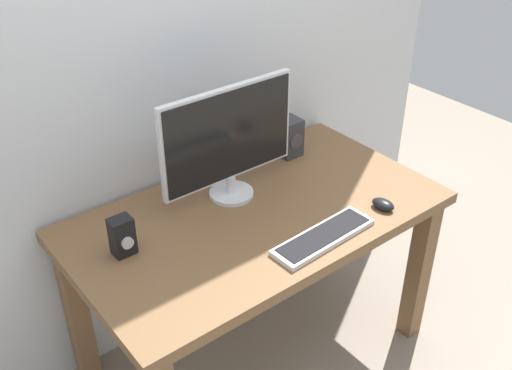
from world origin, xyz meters
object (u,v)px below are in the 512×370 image
at_px(mouse, 383,204).
at_px(speaker_right, 289,137).
at_px(desk, 256,237).
at_px(keyboard_primary, 323,237).
at_px(audio_controller, 122,236).
at_px(monitor, 229,139).

relative_size(mouse, speaker_right, 0.54).
relative_size(desk, speaker_right, 8.34).
distance_m(desk, keyboard_primary, 0.32).
xyz_separation_m(desk, keyboard_primary, (0.08, -0.28, 0.13)).
relative_size(desk, keyboard_primary, 3.37).
distance_m(desk, mouse, 0.51).
bearing_deg(speaker_right, desk, -145.91).
distance_m(desk, audio_controller, 0.56).
bearing_deg(mouse, keyboard_primary, 171.52).
distance_m(keyboard_primary, audio_controller, 0.70).
xyz_separation_m(mouse, audio_controller, (-0.91, 0.37, 0.05)).
bearing_deg(monitor, mouse, -48.03).
height_order(desk, mouse, mouse).
bearing_deg(desk, mouse, -35.99).
xyz_separation_m(monitor, keyboard_primary, (0.09, -0.44, -0.24)).
relative_size(keyboard_primary, speaker_right, 2.47).
bearing_deg(desk, keyboard_primary, -74.34).
relative_size(desk, monitor, 2.44).
distance_m(mouse, speaker_right, 0.55).
height_order(monitor, mouse, monitor).
xyz_separation_m(desk, monitor, (-0.01, 0.16, 0.37)).
xyz_separation_m(monitor, mouse, (0.40, -0.45, -0.23)).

